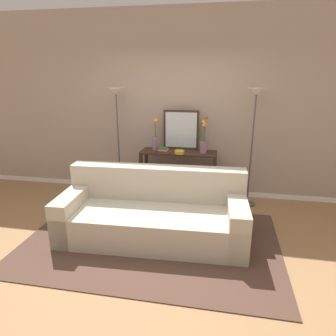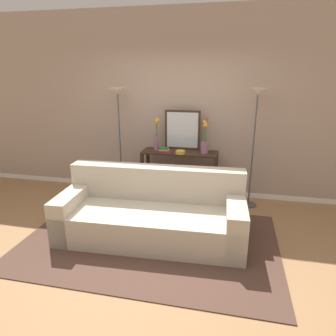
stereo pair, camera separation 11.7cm
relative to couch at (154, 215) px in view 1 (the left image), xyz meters
name	(u,v)px [view 1 (the left image)]	position (x,y,z in m)	size (l,w,h in m)	color
ground_plane	(150,250)	(0.02, -0.34, -0.32)	(16.00, 16.00, 0.02)	#9E754C
back_wall	(176,106)	(0.02, 1.66, 1.23)	(12.00, 0.15, 3.09)	white
area_rug	(151,241)	(0.00, -0.17, -0.30)	(3.23, 2.09, 0.01)	#51382D
couch	(154,215)	(0.00, 0.00, 0.00)	(2.41, 1.08, 0.88)	#BCB29E
console_table	(178,167)	(0.13, 1.26, 0.28)	(1.24, 0.40, 0.85)	#382619
floor_lamp_left	(117,113)	(-0.90, 1.26, 1.15)	(0.28, 0.28, 1.85)	#4C4C51
floor_lamp_right	(255,115)	(1.29, 1.26, 1.16)	(0.28, 0.28, 1.87)	#4C4C51
wall_mirror	(181,130)	(0.14, 1.43, 0.87)	(0.59, 0.02, 0.65)	#382619
vase_tall_flowers	(155,135)	(-0.27, 1.30, 0.79)	(0.10, 0.11, 0.53)	gray
vase_short_flowers	(204,140)	(0.54, 1.25, 0.75)	(0.12, 0.13, 0.59)	gray
fruit_bowl	(179,152)	(0.17, 1.13, 0.57)	(0.16, 0.16, 0.05)	gold
book_stack	(164,151)	(-0.09, 1.13, 0.58)	(0.21, 0.15, 0.09)	#6B3360
book_row_under_console	(158,194)	(-0.23, 1.26, -0.25)	(0.29, 0.17, 0.13)	#B77F33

